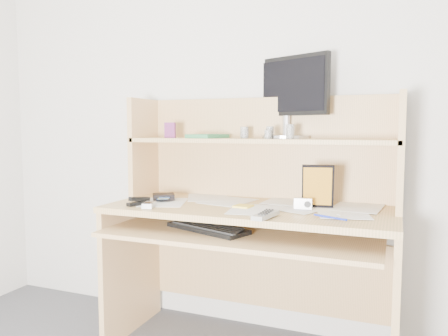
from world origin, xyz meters
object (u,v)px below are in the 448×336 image
at_px(keyboard, 208,227).
at_px(tv_remote, 266,215).
at_px(game_case, 318,186).
at_px(desk, 254,215).
at_px(monitor, 287,95).

relative_size(keyboard, tv_remote, 2.39).
bearing_deg(game_case, desk, 165.43).
bearing_deg(monitor, tv_remote, -62.45).
bearing_deg(desk, tv_remote, -64.39).
xyz_separation_m(game_case, monitor, (-0.20, 0.22, 0.45)).
xyz_separation_m(desk, tv_remote, (0.16, -0.33, 0.07)).
bearing_deg(keyboard, monitor, 76.95).
relative_size(desk, monitor, 3.00).
distance_m(desk, keyboard, 0.28).
bearing_deg(desk, game_case, -4.96).
height_order(desk, game_case, desk).
bearing_deg(desk, keyboard, -124.12).
relative_size(keyboard, monitor, 0.95).
height_order(desk, monitor, monitor).
distance_m(desk, monitor, 0.65).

